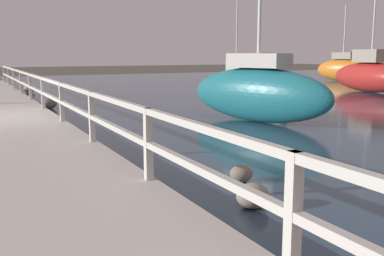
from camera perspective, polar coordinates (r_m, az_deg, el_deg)
The scene contains 10 objects.
railing at distance 13.02m, azimuth -17.47°, elevation 4.56°, with size 0.10×32.50×0.96m.
boulder_near_dock at distance 5.93m, azimuth 7.71°, elevation -8.51°, with size 0.44×0.40×0.33m.
boulder_mid_strip at distance 24.83m, azimuth -19.98°, elevation 4.72°, with size 0.53×0.48×0.40m.
boulder_upstream at distance 17.06m, azimuth -17.73°, elevation 3.00°, with size 0.57×0.51×0.43m.
boulder_far_strip at distance 7.07m, azimuth 6.28°, elevation -5.78°, with size 0.37×0.33×0.27m.
sailboat_red at distance 25.25m, azimuth 21.73°, elevation 6.26°, with size 1.94×5.20×7.10m.
sailboat_orange at distance 34.94m, azimuth 18.60°, elevation 7.13°, with size 2.28×4.21×5.43m.
sailboat_green at distance 19.97m, azimuth 8.28°, elevation 6.03°, with size 0.99×4.25×5.83m.
sailboat_teal at distance 13.27m, azimuth 8.36°, elevation 4.54°, with size 2.59×4.97×7.52m.
sailboat_blue at distance 28.48m, azimuth 5.63°, elevation 6.57°, with size 2.56×3.75×7.39m.
Camera 1 is at (-0.49, -12.81, 1.98)m, focal length 42.00 mm.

